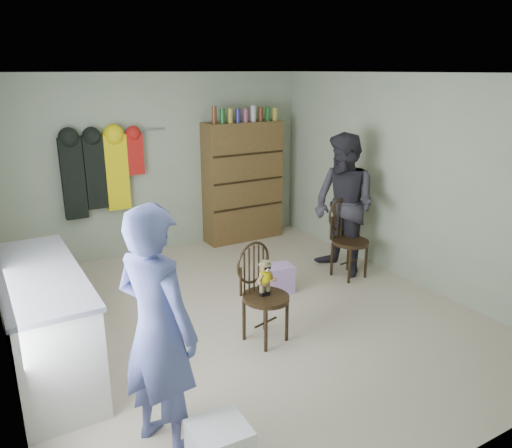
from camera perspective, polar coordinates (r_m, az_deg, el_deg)
ground_plane at (r=5.42m, az=-1.23°, el=-10.59°), size 5.00×5.00×0.00m
room_walls at (r=5.35m, az=-4.14°, el=6.95°), size 5.00×5.00×5.00m
counter at (r=4.68m, az=-22.95°, el=-10.31°), size 0.64×1.86×0.94m
chair_front at (r=4.79m, az=0.70°, el=-7.21°), size 0.52×0.52×0.97m
chair_far at (r=6.37m, az=10.36°, el=-1.28°), size 0.48×0.48×1.00m
striped_bag at (r=5.92m, az=2.59°, el=-6.28°), size 0.34×0.28×0.34m
person_left at (r=3.43m, az=-11.21°, el=-11.87°), size 0.66×0.76×1.76m
person_right at (r=6.35m, az=10.03°, el=2.11°), size 0.76×0.93×1.80m
dresser at (r=7.58m, az=-1.51°, el=4.94°), size 1.20×0.39×2.04m
coat_rack at (r=6.86m, az=-17.33°, el=5.72°), size 1.42×0.12×1.09m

